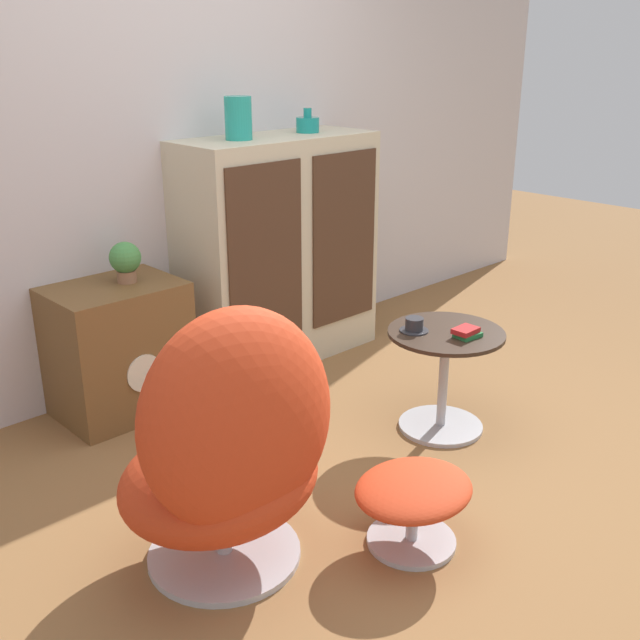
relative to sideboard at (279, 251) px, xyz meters
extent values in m
plane|color=olive|center=(-0.49, -1.32, -0.63)|extent=(12.00, 12.00, 0.00)
cube|color=silver|center=(-0.49, 0.26, 0.67)|extent=(6.40, 0.06, 2.60)
cube|color=beige|center=(0.00, 0.00, 0.00)|extent=(1.13, 0.46, 1.25)
cube|color=#472D1E|center=(-0.28, -0.23, 0.06)|extent=(0.48, 0.01, 0.95)
cube|color=#472D1E|center=(0.28, -0.23, 0.06)|extent=(0.48, 0.01, 0.95)
cube|color=brown|center=(-1.02, 0.01, -0.30)|extent=(0.60, 0.45, 0.64)
cylinder|color=beige|center=(-1.02, -0.22, -0.36)|extent=(0.18, 0.01, 0.18)
cylinder|color=#B7B7BC|center=(-1.35, -1.25, -0.61)|extent=(0.54, 0.54, 0.02)
cylinder|color=#B7B7BC|center=(-1.35, -1.25, -0.54)|extent=(0.06, 0.06, 0.13)
ellipsoid|color=red|center=(-1.35, -1.25, -0.31)|extent=(0.73, 0.62, 0.34)
ellipsoid|color=red|center=(-1.35, -1.38, -0.02)|extent=(0.72, 0.46, 0.76)
cylinder|color=#B7B7BC|center=(-0.81, -1.66, -0.62)|extent=(0.32, 0.32, 0.02)
cylinder|color=#B7B7BC|center=(-0.81, -1.66, -0.53)|extent=(0.04, 0.04, 0.16)
ellipsoid|color=red|center=(-0.81, -1.66, -0.40)|extent=(0.46, 0.39, 0.09)
cylinder|color=#B7B7BC|center=(-0.04, -1.19, -0.62)|extent=(0.39, 0.39, 0.02)
cylinder|color=#B7B7BC|center=(-0.04, -1.19, -0.38)|extent=(0.04, 0.04, 0.45)
cylinder|color=#332319|center=(-0.04, -1.19, -0.15)|extent=(0.53, 0.53, 0.02)
cylinder|color=teal|center=(-0.25, 0.00, 0.73)|extent=(0.14, 0.14, 0.21)
cylinder|color=teal|center=(0.23, 0.00, 0.66)|extent=(0.13, 0.13, 0.08)
cylinder|color=teal|center=(0.23, 0.00, 0.73)|extent=(0.04, 0.04, 0.05)
cylinder|color=#996B4C|center=(-0.94, 0.01, 0.05)|extent=(0.09, 0.09, 0.06)
sphere|color=#478E47|center=(-0.94, 0.01, 0.14)|extent=(0.15, 0.15, 0.15)
cylinder|color=#2D2D33|center=(-0.14, -1.09, -0.13)|extent=(0.13, 0.13, 0.01)
cylinder|color=#2D2D33|center=(-0.14, -1.09, -0.11)|extent=(0.08, 0.08, 0.06)
cube|color=#237038|center=(-0.02, -1.30, -0.13)|extent=(0.12, 0.09, 0.02)
cube|color=red|center=(-0.03, -1.30, -0.11)|extent=(0.11, 0.08, 0.02)
camera|label=1|loc=(-2.62, -3.07, 1.08)|focal=42.00mm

